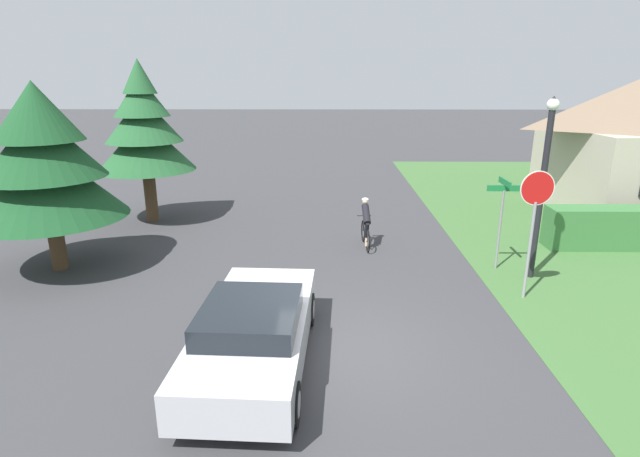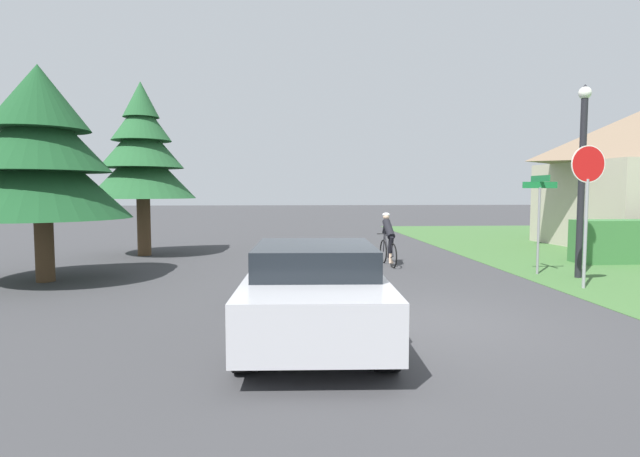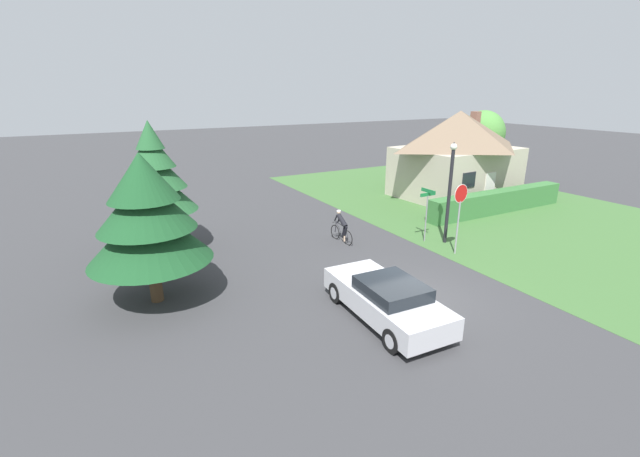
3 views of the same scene
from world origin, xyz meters
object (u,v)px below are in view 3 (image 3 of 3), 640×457
(street_name_sign, at_px, (427,205))
(deciduous_tree_right, at_px, (483,133))
(conifer_tall_far, at_px, (154,177))
(conifer_tall_near, at_px, (147,216))
(cyclist, at_px, (342,227))
(street_lamp, at_px, (450,187))
(stop_sign, at_px, (460,205))
(sedan_left_lane, at_px, (386,299))
(cottage_house, at_px, (457,153))

(street_name_sign, relative_size, deciduous_tree_right, 0.47)
(conifer_tall_far, bearing_deg, conifer_tall_near, -101.59)
(cyclist, distance_m, street_name_sign, 4.06)
(street_lamp, relative_size, street_name_sign, 1.85)
(cyclist, relative_size, street_name_sign, 0.69)
(stop_sign, xyz_separation_m, street_lamp, (0.67, 1.30, 0.44))
(sedan_left_lane, height_order, conifer_tall_near, conifer_tall_near)
(cyclist, height_order, street_name_sign, street_name_sign)
(stop_sign, xyz_separation_m, conifer_tall_far, (-11.12, 6.49, 1.11))
(cyclist, height_order, deciduous_tree_right, deciduous_tree_right)
(stop_sign, relative_size, conifer_tall_near, 0.62)
(sedan_left_lane, xyz_separation_m, stop_sign, (6.05, 3.01, 1.54))
(stop_sign, xyz_separation_m, conifer_tall_near, (-12.10, 1.73, 0.77))
(street_name_sign, height_order, deciduous_tree_right, deciduous_tree_right)
(street_lamp, bearing_deg, cottage_house, 42.52)
(stop_sign, height_order, street_name_sign, stop_sign)
(stop_sign, height_order, street_lamp, street_lamp)
(cottage_house, bearing_deg, street_name_sign, -146.74)
(cyclist, xyz_separation_m, conifer_tall_near, (-8.57, -1.99, 2.26))
(cyclist, height_order, stop_sign, stop_sign)
(conifer_tall_near, distance_m, conifer_tall_far, 4.87)
(deciduous_tree_right, bearing_deg, street_lamp, -143.55)
(conifer_tall_far, relative_size, deciduous_tree_right, 1.06)
(deciduous_tree_right, bearing_deg, conifer_tall_far, -170.68)
(cottage_house, distance_m, deciduous_tree_right, 5.83)
(cottage_house, distance_m, conifer_tall_near, 20.92)
(cottage_house, height_order, street_name_sign, cottage_house)
(street_name_sign, distance_m, deciduous_tree_right, 15.81)
(street_name_sign, xyz_separation_m, conifer_tall_near, (-12.03, -0.15, 1.23))
(conifer_tall_near, distance_m, deciduous_tree_right, 26.65)
(stop_sign, relative_size, street_lamp, 0.66)
(sedan_left_lane, xyz_separation_m, street_name_sign, (5.99, 4.89, 1.07))
(conifer_tall_near, xyz_separation_m, deciduous_tree_right, (25.17, 8.73, 0.67))
(sedan_left_lane, distance_m, street_lamp, 8.22)
(sedan_left_lane, distance_m, cyclist, 7.18)
(sedan_left_lane, height_order, stop_sign, stop_sign)
(conifer_tall_near, height_order, deciduous_tree_right, deciduous_tree_right)
(street_lamp, distance_m, conifer_tall_far, 12.90)
(sedan_left_lane, xyz_separation_m, cyclist, (2.52, 6.73, 0.04))
(stop_sign, bearing_deg, sedan_left_lane, 21.85)
(cottage_house, distance_m, street_lamp, 9.80)
(cottage_house, height_order, street_lamp, cottage_house)
(street_lamp, bearing_deg, conifer_tall_near, 178.04)
(cottage_house, xyz_separation_m, conifer_tall_far, (-19.01, -1.43, 0.45))
(cyclist, relative_size, deciduous_tree_right, 0.32)
(conifer_tall_far, distance_m, deciduous_tree_right, 24.52)
(deciduous_tree_right, bearing_deg, sedan_left_lane, -144.85)
(conifer_tall_far, xyz_separation_m, deciduous_tree_right, (24.20, 3.97, 0.33))
(sedan_left_lane, bearing_deg, deciduous_tree_right, -52.29)
(cyclist, height_order, conifer_tall_near, conifer_tall_near)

